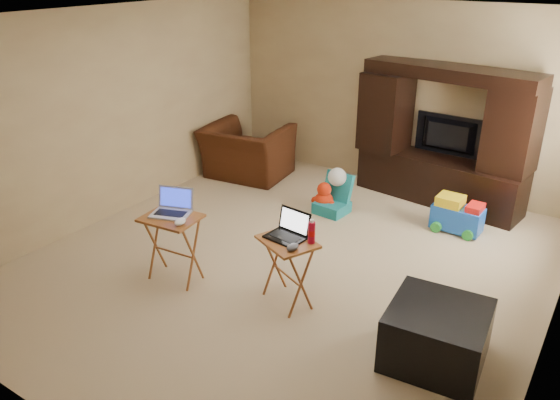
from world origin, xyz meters
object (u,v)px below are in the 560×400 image
Objects in this scene: plush_toy at (324,196)px; laptop_left at (170,204)px; entertainment_center at (444,137)px; tray_table_left at (174,248)px; ottoman at (437,335)px; water_bottle at (312,233)px; recliner at (247,152)px; tray_table_right at (287,272)px; mouse_right at (293,247)px; push_toy at (458,214)px; child_rocker at (332,194)px; mouse_left at (180,222)px; television at (447,136)px; laptop_right at (285,227)px.

laptop_left is (-0.47, -2.23, 0.62)m from plush_toy.
entertainment_center is 3.14× the size of tray_table_left.
tray_table_left reaches higher than ottoman.
water_bottle is at bearing -85.77° from entertainment_center.
recliner is 3.31m from tray_table_right.
entertainment_center is at bearing 85.34° from mouse_right.
mouse_right is (2.39, -2.54, 0.30)m from recliner.
water_bottle reaches higher than plush_toy.
push_toy is 2.89× the size of water_bottle.
laptop_left reaches higher than water_bottle.
child_rocker is at bearing 55.65° from laptop_left.
ottoman is 3.71× the size of water_bottle.
mouse_left is at bearing -25.59° from tray_table_left.
mouse_left reaches higher than mouse_right.
push_toy is 3.30m from mouse_left.
child_rocker is 3.59× the size of mouse_left.
mouse_left is (1.29, -2.77, 0.34)m from recliner.
laptop_left is at bearing 68.67° from television.
laptop_right is at bearing -6.22° from laptop_left.
push_toy is at bearing 171.70° from recliner.
television is 1.79× the size of child_rocker.
water_bottle is at bearing -64.31° from plush_toy.
entertainment_center is at bearing 106.68° from tray_table_right.
recliner is at bearing 170.03° from child_rocker.
tray_table_left is (-1.55, -3.36, -0.54)m from entertainment_center.
tray_table_right is 4.92× the size of mouse_right.
entertainment_center reaches higher than tray_table_left.
water_bottle reaches higher than push_toy.
laptop_right is at bearing 177.98° from ottoman.
entertainment_center is 2.41× the size of television.
laptop_left reaches higher than laptop_right.
television is 2.35× the size of plush_toy.
tray_table_right is at bearing -108.22° from push_toy.
child_rocker is 2.84m from ottoman.
entertainment_center reaches higher than laptop_left.
child_rocker is 0.73× the size of tray_table_left.
water_bottle is at bearing 129.57° from recliner.
water_bottle is at bearing 70.71° from mouse_right.
tray_table_left is (1.10, -2.70, -0.03)m from recliner.
laptop_left is 1.43m from water_bottle.
entertainment_center is 3.69m from mouse_left.
entertainment_center is at bearing 93.14° from television.
recliner is 1.73m from child_rocker.
laptop_right is 0.25m from water_bottle.
water_bottle is at bearing 89.68° from television.
push_toy is 4.38× the size of mouse_right.
plush_toy is 1.12× the size of laptop_right.
push_toy is at bearing 55.40° from mouse_left.
recliner reaches higher than plush_toy.
plush_toy is (-1.11, -1.24, -0.66)m from television.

